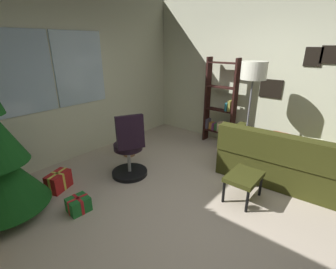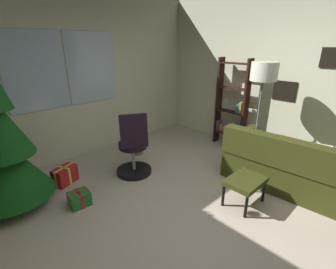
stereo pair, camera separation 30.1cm
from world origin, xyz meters
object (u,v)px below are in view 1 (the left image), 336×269
Objects in this scene: couch at (294,160)px; office_chair at (129,153)px; potted_plant at (127,141)px; footstool at (244,178)px; bookshelf at (220,107)px; gift_box_green at (79,205)px; floor_lamp at (253,77)px; gift_box_red at (59,181)px.

couch is 2.53m from office_chair.
couch is 2.93× the size of potted_plant.
bookshelf is at bearing 37.91° from footstool.
bookshelf is (0.53, 1.58, 0.47)m from couch.
gift_box_green is 0.15× the size of bookshelf.
gift_box_green is (-2.57, 1.83, -0.20)m from couch.
floor_lamp is at bearing -34.25° from office_chair.
gift_box_red is 3.34m from floor_lamp.
couch is 3.16m from gift_box_green.
gift_box_green is at bearing 175.52° from bookshelf.
potted_plant is (1.45, 0.73, 0.20)m from gift_box_green.
gift_box_red is at bearing 163.44° from bookshelf.
floor_lamp reaches higher than potted_plant.
office_chair is at bearing 169.75° from bookshelf.
gift_box_green is 0.41× the size of potted_plant.
office_chair is 0.60× the size of floor_lamp.
floor_lamp reaches higher than gift_box_red.
gift_box_green is 0.26× the size of office_chair.
floor_lamp is at bearing 84.10° from couch.
office_chair reaches higher than footstool.
floor_lamp is 2.62× the size of potted_plant.
gift_box_red is (-2.49, 2.48, -0.16)m from couch.
potted_plant is at bearing 26.63° from gift_box_green.
floor_lamp is at bearing 22.36° from footstool.
couch is 1.45m from floor_lamp.
gift_box_red is 1.37m from potted_plant.
potted_plant reaches higher than footstool.
couch is at bearing -35.35° from gift_box_green.
gift_box_green is at bearing 159.41° from floor_lamp.
gift_box_green is 1.04m from office_chair.
office_chair is at bearing -128.30° from potted_plant.
bookshelf reaches higher than couch.
office_chair reaches higher than gift_box_green.
couch is at bearing -66.24° from potted_plant.
gift_box_green is 0.16× the size of floor_lamp.
floor_lamp reaches higher than gift_box_green.
potted_plant is (1.36, 0.07, 0.16)m from gift_box_red.
potted_plant is (0.46, 0.59, -0.12)m from office_chair.
bookshelf is 2.64× the size of potted_plant.
floor_lamp is 2.42m from potted_plant.
footstool reaches higher than gift_box_red.
couch reaches higher than gift_box_red.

